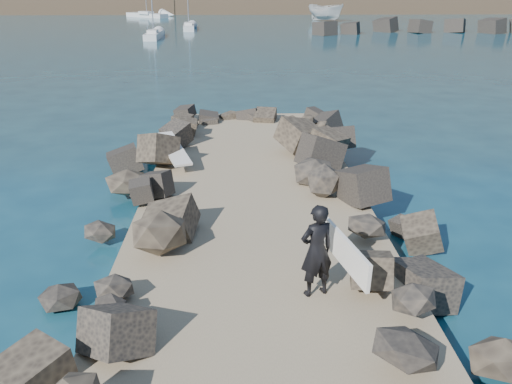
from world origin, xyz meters
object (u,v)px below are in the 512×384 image
at_px(boat_imported, 326,12).
at_px(sailboat_b, 189,27).
at_px(surfboard_resting, 173,152).
at_px(surfer_with_board, 320,250).

xyz_separation_m(boat_imported, sailboat_b, (-19.17, -14.74, -0.93)).
relative_size(surfboard_resting, surfer_with_board, 1.03).
distance_m(surfboard_resting, surfer_with_board, 8.62).
bearing_deg(boat_imported, sailboat_b, 179.29).
distance_m(boat_imported, surfer_with_board, 79.70).
relative_size(surfboard_resting, boat_imported, 0.34).
relative_size(boat_imported, surfer_with_board, 3.07).
bearing_deg(surfboard_resting, sailboat_b, 72.05).
bearing_deg(surfboard_resting, surfer_with_board, -88.00).
height_order(surfboard_resting, sailboat_b, sailboat_b).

